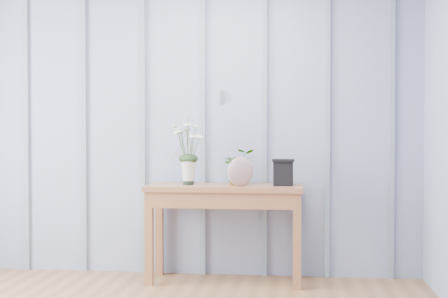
# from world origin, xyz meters

# --- Properties ---
(sideboard) EXTENTS (1.20, 0.45, 0.75)m
(sideboard) POSITION_xyz_m (0.46, 1.99, 0.64)
(sideboard) COLOR brown
(sideboard) RESTS_ON ground
(daisy_vase) EXTENTS (0.37, 0.28, 0.53)m
(daisy_vase) POSITION_xyz_m (0.17, 1.99, 1.08)
(daisy_vase) COLOR black
(daisy_vase) RESTS_ON sideboard
(spider_plant) EXTENTS (0.30, 0.27, 0.28)m
(spider_plant) POSITION_xyz_m (0.56, 2.07, 0.89)
(spider_plant) COLOR #1B3417
(spider_plant) RESTS_ON sideboard
(felt_disc_vessel) EXTENTS (0.22, 0.18, 0.22)m
(felt_disc_vessel) POSITION_xyz_m (0.59, 1.89, 0.86)
(felt_disc_vessel) COLOR #8C4962
(felt_disc_vessel) RESTS_ON sideboard
(carved_box) EXTENTS (0.17, 0.14, 0.20)m
(carved_box) POSITION_xyz_m (0.90, 1.97, 0.85)
(carved_box) COLOR black
(carved_box) RESTS_ON sideboard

